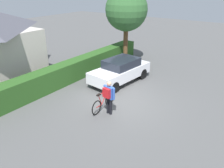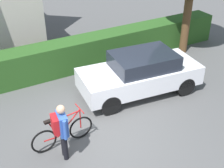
# 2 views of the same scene
# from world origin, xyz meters

# --- Properties ---
(ground_plane) EXTENTS (60.00, 60.00, 0.00)m
(ground_plane) POSITION_xyz_m (0.00, 0.00, 0.00)
(ground_plane) COLOR #505050
(hedge_row) EXTENTS (14.93, 0.90, 1.18)m
(hedge_row) POSITION_xyz_m (0.00, 4.21, 0.59)
(hedge_row) COLOR #29541E
(hedge_row) RESTS_ON ground
(parked_car_near) EXTENTS (4.13, 2.05, 1.43)m
(parked_car_near) POSITION_xyz_m (2.17, 1.57, 0.76)
(parked_car_near) COLOR silver
(parked_car_near) RESTS_ON ground
(bicycle) EXTENTS (1.75, 0.50, 1.00)m
(bicycle) POSITION_xyz_m (-1.04, 0.41, 0.39)
(bicycle) COLOR black
(bicycle) RESTS_ON ground
(person_rider) EXTENTS (0.39, 0.65, 1.60)m
(person_rider) POSITION_xyz_m (-1.21, -0.04, 0.97)
(person_rider) COLOR black
(person_rider) RESTS_ON ground
(tree_kerbside) EXTENTS (2.96, 2.96, 5.29)m
(tree_kerbside) POSITION_xyz_m (5.59, 3.39, 3.79)
(tree_kerbside) COLOR brown
(tree_kerbside) RESTS_ON ground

